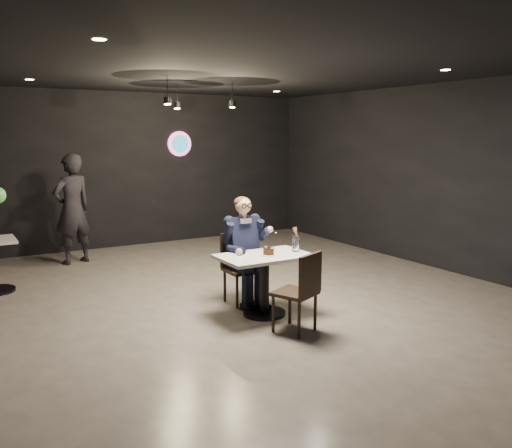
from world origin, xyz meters
TOP-DOWN VIEW (x-y plane):
  - floor at (0.00, 0.00)m, footprint 9.00×9.00m
  - wall_sign at (0.80, 4.47)m, footprint 0.50×0.06m
  - pendant_lights at (0.00, 2.00)m, footprint 1.40×1.20m
  - main_table at (-0.19, -0.48)m, footprint 1.10×0.70m
  - chair_far at (-0.19, 0.07)m, footprint 0.42×0.46m
  - chair_near at (-0.19, -1.13)m, footprint 0.57×0.59m
  - seated_man at (-0.19, 0.07)m, footprint 0.60×0.80m
  - dessert_plate at (-0.17, -0.53)m, footprint 0.20×0.20m
  - cake_slice at (-0.17, -0.54)m, footprint 0.12×0.11m
  - mint_leaf at (-0.14, -0.58)m, footprint 0.06×0.04m
  - sundae_glass at (0.25, -0.50)m, footprint 0.09×0.09m
  - wafer_cone at (0.24, -0.52)m, footprint 0.08×0.08m
  - passerby at (-1.58, 3.50)m, footprint 0.79×0.65m

SIDE VIEW (x-z plane):
  - floor at x=0.00m, z-range 0.00..0.00m
  - main_table at x=-0.19m, z-range 0.00..0.75m
  - chair_far at x=-0.19m, z-range 0.00..0.92m
  - chair_near at x=-0.19m, z-range 0.00..0.92m
  - seated_man at x=-0.19m, z-range 0.00..1.44m
  - dessert_plate at x=-0.17m, z-range 0.75..0.76m
  - cake_slice at x=-0.17m, z-range 0.76..0.83m
  - mint_leaf at x=-0.14m, z-range 0.84..0.85m
  - sundae_glass at x=0.25m, z-range 0.75..0.95m
  - passerby at x=-1.58m, z-range 0.00..1.87m
  - wafer_cone at x=0.24m, z-range 0.93..1.05m
  - wall_sign at x=0.80m, z-range 1.75..2.25m
  - pendant_lights at x=0.00m, z-range 2.70..3.06m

